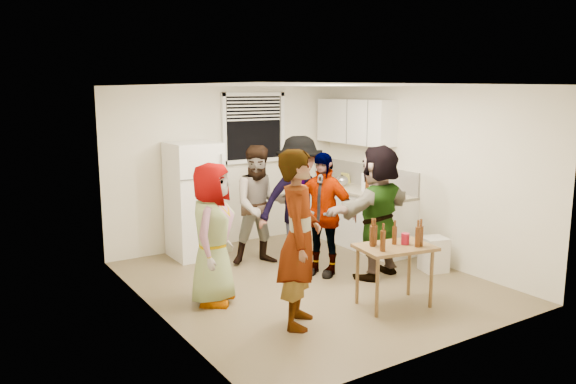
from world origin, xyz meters
TOP-DOWN VIEW (x-y plane):
  - room at (0.00, 0.00)m, footprint 4.00×4.50m
  - window at (0.45, 2.21)m, footprint 1.12×0.10m
  - refrigerator at (-0.75, 1.88)m, footprint 0.70×0.70m
  - counter_lower at (1.70, 1.15)m, footprint 0.60×2.20m
  - countertop at (1.70, 1.15)m, footprint 0.64×2.22m
  - backsplash at (1.99, 1.15)m, footprint 0.03×2.20m
  - upper_cabinets at (1.83, 1.35)m, footprint 0.34×1.60m
  - kettle at (1.65, 1.44)m, footprint 0.26×0.23m
  - paper_towel at (1.68, 0.89)m, footprint 0.13×0.13m
  - wine_bottle at (1.75, 1.94)m, footprint 0.07×0.07m
  - beer_bottle_counter at (1.60, 0.75)m, footprint 0.06×0.06m
  - blue_cup at (1.56, 0.50)m, footprint 0.10×0.10m
  - picture_frame at (1.92, 1.68)m, footprint 0.02×0.20m
  - trash_bin at (1.71, -0.54)m, footprint 0.40×0.40m
  - serving_table at (0.37, -1.18)m, footprint 0.93×0.70m
  - beer_bottle_table at (0.40, -1.13)m, footprint 0.05×0.05m
  - red_cup at (0.50, -1.20)m, footprint 0.10×0.10m
  - guest_grey at (-1.33, 0.04)m, footprint 1.76×1.70m
  - guest_stripe at (-0.84, -1.03)m, footprint 1.86×1.72m
  - guest_back_left at (-0.11, 1.03)m, footprint 1.28×1.86m
  - guest_back_right at (0.31, 0.69)m, footprint 1.60×2.07m
  - guest_black at (0.34, 0.19)m, footprint 1.91×1.66m
  - guest_orange at (0.90, -0.28)m, footprint 1.99×2.08m

SIDE VIEW (x-z plane):
  - room at x=0.00m, z-range -1.25..1.25m
  - serving_table at x=0.37m, z-range -0.36..0.36m
  - guest_grey at x=-1.33m, z-range -0.26..0.26m
  - guest_stripe at x=-0.84m, z-range -0.22..0.22m
  - guest_back_left at x=-0.11m, z-range -0.32..0.32m
  - guest_back_right at x=0.31m, z-range -0.34..0.34m
  - guest_black at x=0.34m, z-range -0.20..0.20m
  - guest_orange at x=0.90m, z-range -0.26..0.26m
  - trash_bin at x=1.71m, z-range 0.02..0.48m
  - counter_lower at x=1.70m, z-range 0.00..0.86m
  - beer_bottle_table at x=0.40m, z-range 0.61..0.82m
  - red_cup at x=0.50m, z-range 0.65..0.78m
  - refrigerator at x=-0.75m, z-range 0.00..1.70m
  - countertop at x=1.70m, z-range 0.86..0.90m
  - beer_bottle_counter at x=1.60m, z-range 0.78..1.02m
  - kettle at x=1.65m, z-range 0.80..1.00m
  - paper_towel at x=1.68m, z-range 0.76..1.04m
  - wine_bottle at x=1.75m, z-range 0.75..1.05m
  - blue_cup at x=1.56m, z-range 0.84..0.96m
  - picture_frame at x=1.92m, z-range 0.90..1.07m
  - backsplash at x=1.99m, z-range 0.90..1.26m
  - window at x=0.45m, z-range 1.32..2.38m
  - upper_cabinets at x=1.83m, z-range 1.60..2.30m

